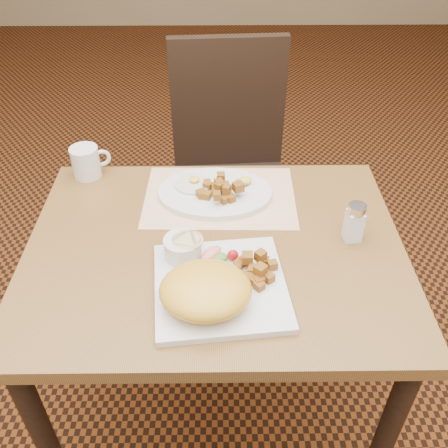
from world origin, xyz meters
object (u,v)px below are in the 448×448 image
plate_square (220,286)px  plate_oval (215,193)px  table (215,278)px  chair_far (230,163)px  salt_shaker (354,222)px  coffee_mug (87,162)px

plate_square → plate_oval: (-0.01, 0.34, 0.00)m
table → chair_far: 0.71m
chair_far → plate_square: chair_far is taller
salt_shaker → plate_oval: bearing=151.7°
plate_square → coffee_mug: bearing=129.7°
plate_square → plate_oval: bearing=92.1°
table → chair_far: bearing=85.6°
table → plate_square: bearing=-85.0°
table → chair_far: chair_far is taller
table → chair_far: (0.05, 0.70, -0.10)m
salt_shaker → table: bearing=-176.1°
table → plate_oval: plate_oval is taller
chair_far → salt_shaker: size_ratio=9.70×
plate_square → salt_shaker: bearing=27.2°
table → chair_far: size_ratio=0.93×
salt_shaker → coffee_mug: 0.75m
salt_shaker → plate_square: bearing=-152.8°
table → coffee_mug: coffee_mug is taller
table → coffee_mug: bearing=139.6°
plate_square → coffee_mug: coffee_mug is taller
chair_far → table: bearing=81.9°
table → plate_oval: (-0.00, 0.20, 0.12)m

